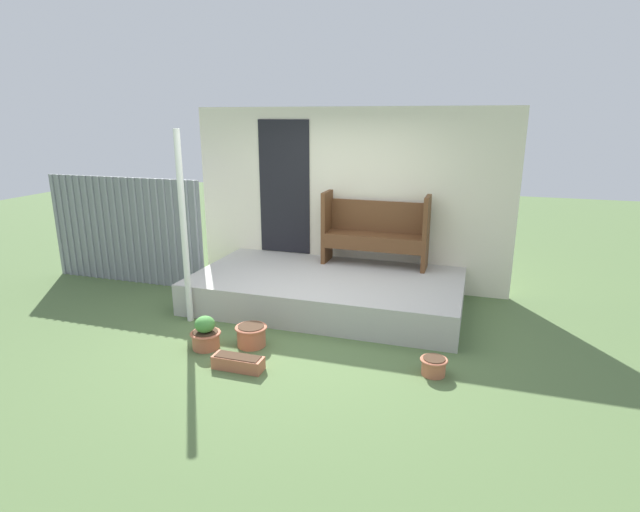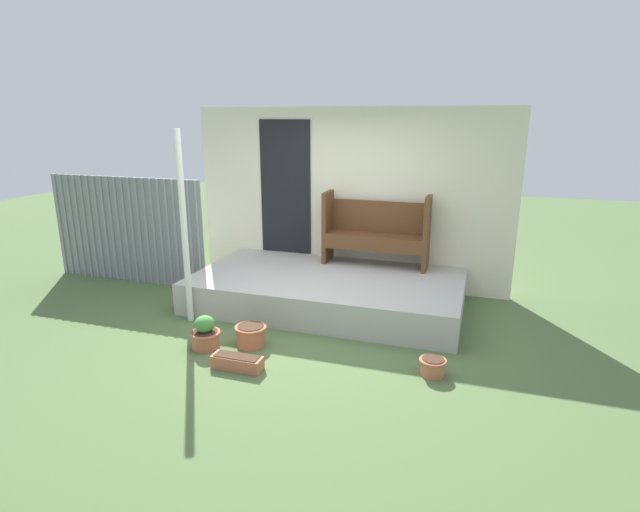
# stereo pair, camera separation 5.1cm
# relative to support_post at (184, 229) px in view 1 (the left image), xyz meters

# --- Properties ---
(ground_plane) EXTENTS (24.00, 24.00, 0.00)m
(ground_plane) POSITION_rel_support_post_xyz_m (1.43, 0.06, -1.17)
(ground_plane) COLOR #516B3D
(porch_slab) EXTENTS (3.52, 1.92, 0.41)m
(porch_slab) POSITION_rel_support_post_xyz_m (1.48, 1.03, -0.96)
(porch_slab) COLOR #B2AFA8
(porch_slab) RESTS_ON ground_plane
(house_wall) EXTENTS (4.72, 0.08, 2.60)m
(house_wall) POSITION_rel_support_post_xyz_m (1.44, 2.02, 0.14)
(house_wall) COLOR beige
(house_wall) RESTS_ON ground_plane
(fence_corrugated) EXTENTS (2.62, 0.05, 1.61)m
(fence_corrugated) POSITION_rel_support_post_xyz_m (-1.72, 1.06, -0.36)
(fence_corrugated) COLOR gray
(fence_corrugated) RESTS_ON ground_plane
(support_post) EXTENTS (0.08, 0.08, 2.33)m
(support_post) POSITION_rel_support_post_xyz_m (0.00, 0.00, 0.00)
(support_post) COLOR white
(support_post) RESTS_ON ground_plane
(bench) EXTENTS (1.48, 0.41, 1.03)m
(bench) POSITION_rel_support_post_xyz_m (1.97, 1.75, -0.23)
(bench) COLOR brown
(bench) RESTS_ON porch_slab
(flower_pot_left) EXTENTS (0.34, 0.34, 0.37)m
(flower_pot_left) POSITION_rel_support_post_xyz_m (0.59, -0.63, -1.00)
(flower_pot_left) COLOR #B76647
(flower_pot_left) RESTS_ON ground_plane
(flower_pot_middle) EXTENTS (0.36, 0.36, 0.24)m
(flower_pot_middle) POSITION_rel_support_post_xyz_m (1.04, -0.42, -1.04)
(flower_pot_middle) COLOR #B76647
(flower_pot_middle) RESTS_ON ground_plane
(flower_pot_right) EXTENTS (0.27, 0.27, 0.18)m
(flower_pot_right) POSITION_rel_support_post_xyz_m (3.03, -0.47, -1.07)
(flower_pot_right) COLOR #B76647
(flower_pot_right) RESTS_ON ground_plane
(planter_box_rect) EXTENTS (0.52, 0.18, 0.14)m
(planter_box_rect) POSITION_rel_support_post_xyz_m (1.14, -0.95, -1.10)
(planter_box_rect) COLOR #B76647
(planter_box_rect) RESTS_ON ground_plane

